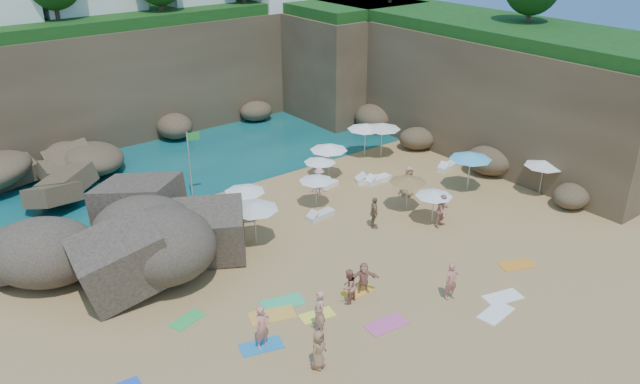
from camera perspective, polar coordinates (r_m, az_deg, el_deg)
ground at (r=30.70m, az=0.48°, el=-6.22°), size 120.00×120.00×0.00m
seawater at (r=55.50m, az=-19.18°, el=6.90°), size 120.00×120.00×0.00m
cliff_back at (r=50.57m, az=-15.71°, el=10.42°), size 44.00×8.00×8.00m
cliff_right at (r=46.96m, az=12.96°, el=9.64°), size 8.00×30.00×8.00m
cliff_corner at (r=53.85m, az=1.59°, el=12.16°), size 10.00×12.00×8.00m
rock_promontory at (r=40.27m, az=-26.93°, el=-1.19°), size 12.00×7.00×2.00m
rock_outcrop at (r=31.53m, az=-17.77°, el=-6.65°), size 10.10×8.34×3.58m
flag_pole at (r=36.84m, az=-11.73°, el=3.25°), size 0.79×0.21×4.07m
parasol_0 at (r=31.30m, az=-6.03°, el=-1.28°), size 2.46×2.46×2.33m
parasol_1 at (r=35.27m, az=-0.34°, el=1.25°), size 1.98×1.98×1.88m
parasol_2 at (r=38.96m, az=0.80°, el=4.11°), size 2.35×2.35×2.23m
parasol_3 at (r=42.55m, az=4.17°, el=5.99°), size 2.45×2.45×2.31m
parasol_4 at (r=42.58m, az=5.71°, el=6.02°), size 2.51×2.51×2.37m
parasol_5 at (r=33.71m, az=-6.92°, el=0.27°), size 2.22×2.22×2.10m
parasol_6 at (r=35.15m, az=8.06°, el=1.15°), size 2.14×2.14×2.02m
parasol_7 at (r=37.91m, az=-0.01°, el=2.95°), size 1.96×1.96×1.85m
parasol_8 at (r=33.94m, az=10.40°, el=-0.12°), size 2.01×2.01×1.90m
parasol_10 at (r=38.25m, az=13.62°, el=3.23°), size 2.53×2.53×2.39m
parasol_11 at (r=38.99m, az=19.80°, el=2.49°), size 2.28×2.28×2.15m
lounger_0 at (r=37.11m, az=-7.76°, el=-0.44°), size 1.68×1.17×0.25m
lounger_1 at (r=39.15m, az=4.72°, el=1.15°), size 2.15×1.34×0.32m
lounger_2 at (r=38.19m, az=0.47°, el=0.58°), size 1.87×0.84×0.28m
lounger_3 at (r=39.21m, az=5.30°, el=1.14°), size 1.86×0.68×0.29m
lounger_4 at (r=41.91m, az=11.64°, el=2.33°), size 1.92×1.00×0.28m
lounger_5 at (r=34.62m, az=0.06°, el=-2.13°), size 1.82×0.78×0.27m
towel_2 at (r=28.45m, az=3.48°, el=-9.02°), size 1.59×0.86×0.03m
towel_3 at (r=27.70m, az=-3.43°, el=-10.07°), size 2.05×1.39×0.03m
towel_4 at (r=26.92m, az=-0.26°, el=-11.20°), size 1.59×1.01×0.03m
towel_5 at (r=28.07m, az=15.79°, el=-10.59°), size 1.83×1.09×0.03m
towel_8 at (r=25.41m, az=-5.38°, el=-13.85°), size 1.87×1.30×0.03m
towel_9 at (r=26.54m, az=6.07°, el=-11.95°), size 1.85×1.04×0.03m
towel_10 at (r=31.74m, az=17.55°, el=-6.37°), size 1.90×1.43×0.03m
towel_11 at (r=27.23m, az=-12.04°, el=-11.36°), size 1.64×1.12×0.03m
towel_12 at (r=26.99m, az=-4.39°, el=-11.16°), size 2.16×1.56×0.03m
towel_13 at (r=29.15m, az=16.39°, el=-9.21°), size 1.88×1.28×0.03m
person_stand_0 at (r=24.84m, az=-5.30°, el=-12.20°), size 0.74×0.54×1.86m
person_stand_1 at (r=27.28m, az=2.62°, el=-8.62°), size 0.93×0.81×1.63m
person_stand_2 at (r=37.12m, az=-0.08°, el=1.01°), size 1.15×0.96×1.67m
person_stand_3 at (r=33.35m, az=4.98°, el=-1.89°), size 0.93×1.11×1.78m
person_stand_4 at (r=37.15m, az=8.10°, el=0.96°), size 1.06×0.89×1.90m
person_stand_5 at (r=33.36m, az=-22.16°, el=-3.97°), size 1.54×0.75×1.60m
person_stand_6 at (r=25.45m, az=-0.07°, el=-10.94°), size 0.65×0.81×1.94m
person_lie_2 at (r=24.24m, az=-0.15°, el=-15.34°), size 1.31×1.78×0.43m
person_lie_3 at (r=28.34m, az=3.98°, el=-8.76°), size 1.90×1.94×0.39m
person_lie_4 at (r=28.42m, az=11.79°, el=-9.15°), size 1.01×1.83×0.41m
person_lie_5 at (r=34.27m, az=11.10°, el=-2.55°), size 1.14×1.91×0.68m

